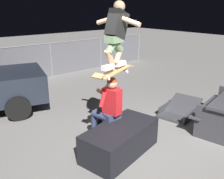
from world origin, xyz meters
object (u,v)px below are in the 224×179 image
(skateboard, at_px, (114,72))
(kicker_ramp, at_px, (180,111))
(skater_airborne, at_px, (116,32))
(person_sitting_on_ledge, at_px, (107,106))
(ledge_box_main, at_px, (120,140))

(skateboard, xyz_separation_m, kicker_ramp, (2.27, 0.09, -1.44))
(skateboard, distance_m, skater_airborne, 0.69)
(person_sitting_on_ledge, xyz_separation_m, skateboard, (-0.00, -0.20, 0.73))
(person_sitting_on_ledge, bearing_deg, ledge_box_main, -98.46)
(skater_airborne, bearing_deg, person_sitting_on_ledge, 105.36)
(skateboard, height_order, skater_airborne, skater_airborne)
(person_sitting_on_ledge, bearing_deg, skater_airborne, -74.64)
(ledge_box_main, xyz_separation_m, skateboard, (0.06, 0.26, 1.24))
(person_sitting_on_ledge, xyz_separation_m, kicker_ramp, (2.27, -0.11, -0.71))
(kicker_ramp, bearing_deg, skater_airborne, -177.97)
(skater_airborne, distance_m, kicker_ramp, 3.07)
(ledge_box_main, xyz_separation_m, person_sitting_on_ledge, (0.07, 0.46, 0.51))
(ledge_box_main, distance_m, skater_airborne, 1.95)
(skater_airborne, bearing_deg, skateboard, -166.12)
(skater_airborne, bearing_deg, kicker_ramp, 2.03)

